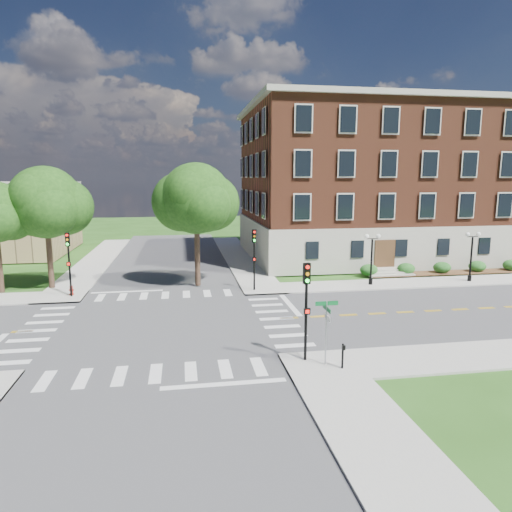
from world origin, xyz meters
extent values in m
plane|color=#224914|center=(0.00, 0.00, 0.00)|extent=(160.00, 160.00, 0.00)
cube|color=#3D3D3F|center=(0.00, 0.00, 0.01)|extent=(90.00, 12.00, 0.01)
cube|color=#3D3D3F|center=(0.00, 0.00, 0.01)|extent=(12.00, 90.00, 0.01)
cube|color=#9E9B93|center=(23.00, 7.75, 0.06)|extent=(34.00, 3.50, 0.12)
cube|color=#9E9B93|center=(7.75, 23.00, 0.06)|extent=(3.50, 34.00, 0.12)
cube|color=#9E9B93|center=(-7.75, 23.00, 0.06)|extent=(3.50, 34.00, 0.12)
cube|color=silver|center=(8.80, 3.00, 0.00)|extent=(0.40, 5.50, 0.00)
cube|color=#A39E90|center=(24.00, 22.00, 2.22)|extent=(30.00, 20.00, 4.20)
cube|color=brown|center=(24.00, 22.00, 10.22)|extent=(29.55, 19.70, 11.80)
cube|color=#A39E90|center=(24.00, 22.00, 16.37)|extent=(30.60, 20.60, 0.50)
cube|color=#472D19|center=(20.00, 11.96, 1.82)|extent=(2.00, 0.10, 2.80)
cylinder|color=#312018|center=(-9.12, 10.77, 2.13)|extent=(0.44, 0.44, 4.02)
sphere|color=#173C10|center=(-9.12, 10.77, 6.98)|extent=(5.68, 5.68, 5.68)
cylinder|color=#312018|center=(2.59, 9.71, 2.26)|extent=(0.44, 0.44, 4.28)
sphere|color=#173C10|center=(2.59, 9.71, 7.26)|extent=(5.70, 5.70, 5.70)
cylinder|color=black|center=(7.14, -6.99, 2.02)|extent=(0.14, 0.14, 3.80)
cube|color=black|center=(7.14, -6.99, 4.42)|extent=(0.35, 0.26, 1.00)
cylinder|color=red|center=(7.14, -7.12, 4.75)|extent=(0.19, 0.07, 0.18)
cylinder|color=orange|center=(7.14, -7.12, 4.42)|extent=(0.19, 0.07, 0.18)
cylinder|color=#19E533|center=(7.14, -7.12, 4.09)|extent=(0.19, 0.07, 0.18)
cube|color=black|center=(7.14, -7.17, 2.62)|extent=(0.31, 0.16, 0.30)
cylinder|color=black|center=(6.94, 7.35, 2.02)|extent=(0.14, 0.14, 3.80)
cube|color=black|center=(6.94, 7.35, 4.42)|extent=(0.38, 0.33, 1.00)
cylinder|color=red|center=(6.94, 7.22, 4.75)|extent=(0.19, 0.12, 0.18)
cylinder|color=orange|center=(6.94, 7.22, 4.42)|extent=(0.19, 0.12, 0.18)
cylinder|color=#19E533|center=(6.94, 7.22, 4.09)|extent=(0.19, 0.12, 0.18)
cube|color=black|center=(6.94, 7.17, 2.62)|extent=(0.32, 0.23, 0.30)
cylinder|color=black|center=(-6.93, 7.62, 2.02)|extent=(0.14, 0.14, 3.80)
cube|color=black|center=(-6.93, 7.62, 4.42)|extent=(0.34, 0.25, 1.00)
cylinder|color=red|center=(-6.93, 7.49, 4.75)|extent=(0.18, 0.07, 0.18)
cylinder|color=orange|center=(-6.93, 7.49, 4.42)|extent=(0.18, 0.07, 0.18)
cylinder|color=#19E533|center=(-6.93, 7.49, 4.09)|extent=(0.18, 0.07, 0.18)
cube|color=black|center=(-6.93, 7.44, 2.62)|extent=(0.31, 0.15, 0.30)
cylinder|color=black|center=(16.79, 7.60, 0.37)|extent=(0.32, 0.32, 0.50)
cylinder|color=black|center=(16.79, 7.60, 2.02)|extent=(0.16, 0.16, 3.80)
cube|color=black|center=(16.79, 7.60, 3.97)|extent=(1.00, 0.06, 0.06)
sphere|color=white|center=(16.29, 7.60, 4.17)|extent=(0.36, 0.36, 0.36)
sphere|color=white|center=(17.29, 7.60, 4.17)|extent=(0.36, 0.36, 0.36)
cylinder|color=black|center=(25.74, 7.45, 0.37)|extent=(0.32, 0.32, 0.50)
cylinder|color=black|center=(25.74, 7.45, 2.02)|extent=(0.16, 0.16, 3.80)
cube|color=black|center=(25.74, 7.45, 3.97)|extent=(1.00, 0.06, 0.06)
sphere|color=white|center=(25.24, 7.45, 4.17)|extent=(0.36, 0.36, 0.36)
sphere|color=white|center=(26.24, 7.45, 4.17)|extent=(0.36, 0.36, 0.36)
cylinder|color=gray|center=(7.93, -7.70, 1.67)|extent=(0.07, 0.07, 3.10)
cube|color=#0B5B27|center=(7.93, -7.70, 3.12)|extent=(1.10, 0.03, 0.20)
cube|color=#0B5B27|center=(7.93, -7.70, 2.87)|extent=(0.03, 1.10, 0.20)
cube|color=silver|center=(7.98, -7.70, 2.42)|extent=(0.03, 0.75, 0.25)
cylinder|color=black|center=(8.57, -8.26, 0.72)|extent=(0.10, 0.10, 1.20)
cube|color=black|center=(8.57, -8.38, 1.17)|extent=(0.14, 0.08, 0.22)
cylinder|color=#9D170C|center=(-7.01, 8.03, 0.17)|extent=(0.32, 0.32, 0.10)
cylinder|color=#9D170C|center=(-7.01, 8.03, 0.42)|extent=(0.22, 0.22, 0.60)
sphere|color=#9D170C|center=(-7.01, 8.03, 0.75)|extent=(0.24, 0.24, 0.24)
cylinder|color=#9D170C|center=(-7.01, 8.03, 0.50)|extent=(0.35, 0.12, 0.12)
cylinder|color=#9D170C|center=(-7.01, 8.03, 0.50)|extent=(0.12, 0.35, 0.12)
camera|label=1|loc=(1.34, -27.39, 8.87)|focal=32.00mm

